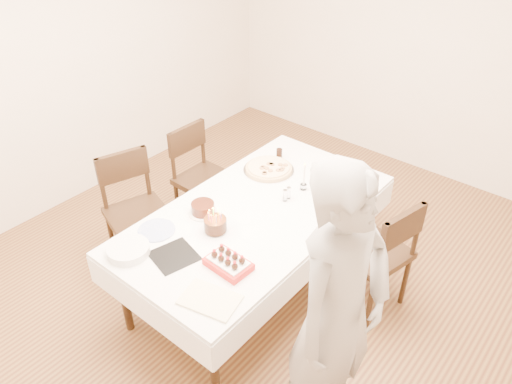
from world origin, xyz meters
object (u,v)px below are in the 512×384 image
Objects in this scene: cola_glass at (279,154)px; layer_cake at (203,208)px; strawberry_box at (228,263)px; chair_left_dessert at (138,216)px; dining_table at (256,250)px; pasta_bowl at (349,185)px; chair_left_savory at (206,180)px; person at (338,315)px; chair_right_savory at (372,252)px; pizza_white at (269,168)px; taper_candle at (304,176)px; birthday_cake at (215,221)px; pizza_pepperoni at (329,169)px.

cola_glass is 0.97m from layer_cake.
cola_glass is 0.34× the size of strawberry_box.
chair_left_dessert is 1.28m from cola_glass.
dining_table is at bearing -138.33° from chair_left_dessert.
chair_left_dessert is 1.70m from pasta_bowl.
layer_cake is (-0.28, -0.26, 0.42)m from dining_table.
chair_left_dessert is (-0.91, -0.40, 0.12)m from dining_table.
person reaches higher than chair_left_savory.
person is (0.30, -1.04, 0.44)m from chair_right_savory.
pasta_bowl is (0.66, 0.16, 0.03)m from pizza_white.
pizza_white is at bearing -107.09° from chair_left_dessert.
pasta_bowl is 1.10× the size of taper_candle.
birthday_cake is (-0.17, -0.81, -0.03)m from taper_candle.
dining_table is 1.15× the size of person.
pizza_white is 0.39m from taper_candle.
chair_right_savory is at bearing -31.70° from pasta_bowl.
chair_right_savory is 6.22× the size of birthday_cake.
pasta_bowl is (0.38, 0.66, 0.43)m from dining_table.
chair_right_savory is 0.54m from pasta_bowl.
cola_glass is at bearing 176.65° from pasta_bowl.
chair_right_savory is at bearing -14.23° from cola_glass.
pizza_white is 4.36× the size of cola_glass.
dining_table is 7.07× the size of pizza_pepperoni.
layer_cake is at bearing -117.89° from taper_candle.
dining_table is at bearing -102.26° from taper_candle.
pasta_bowl reaches higher than strawberry_box.
strawberry_box is (0.52, -0.30, -0.01)m from layer_cake.
layer_cake is (-0.67, -0.93, -0.01)m from pasta_bowl.
chair_left_dessert is at bearing 88.19° from chair_left_savory.
birthday_cake is (-0.07, -0.35, 0.46)m from dining_table.
birthday_cake reaches higher than pasta_bowl.
layer_cake reaches higher than pizza_white.
chair_right_savory is 1.64m from chair_left_savory.
dining_table is at bearing 159.56° from chair_left_savory.
chair_left_dessert reaches higher than dining_table.
pizza_pepperoni is at bearing 39.90° from person.
cola_glass is at bearing 103.43° from birthday_cake.
pizza_pepperoni is 1.38m from strawberry_box.
chair_left_dessert is at bearing -140.80° from chair_right_savory.
chair_left_savory is 4.50× the size of layer_cake.
person is 6.46× the size of strawberry_box.
birthday_cake reaches higher than dining_table.
taper_candle is (-0.28, -0.20, 0.07)m from pasta_bowl.
pizza_pepperoni is 0.36m from taper_candle.
chair_left_dessert is 1.38m from taper_candle.
chair_left_dessert reaches higher than pizza_white.
layer_cake is (-0.40, -1.07, 0.02)m from pizza_pepperoni.
pizza_white is (-1.34, 1.11, -0.16)m from person.
pizza_white is 1.96× the size of layer_cake.
chair_left_savory reaches higher than pizza_white.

